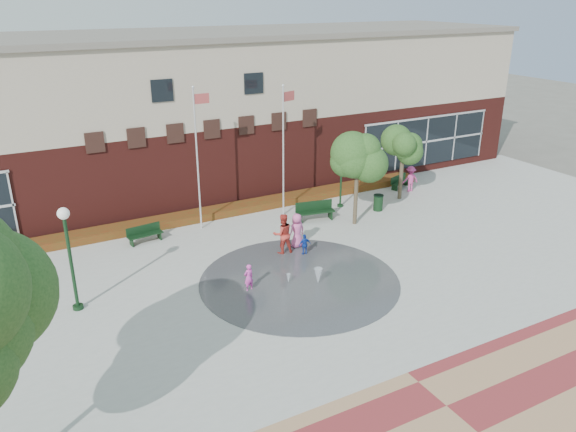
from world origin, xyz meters
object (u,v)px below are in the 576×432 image
flagpole_right (284,145)px  bench_left (145,237)px  flagpole_left (198,152)px  trash_can (378,203)px  child_splash (249,278)px

flagpole_right → bench_left: bearing=163.9°
flagpole_left → flagpole_right: flagpole_left is taller
flagpole_left → trash_can: size_ratio=7.92×
bench_left → child_splash: (2.43, -6.69, 0.31)m
flagpole_left → bench_left: size_ratio=4.15×
flagpole_right → trash_can: 6.31m
flagpole_right → trash_can: (4.90, -1.92, -3.47)m
bench_left → flagpole_right: bearing=-6.8°
flagpole_right → bench_left: flagpole_right is taller
flagpole_right → child_splash: size_ratio=5.98×
flagpole_left → trash_can: bearing=-13.4°
flagpole_left → child_splash: size_ratio=6.16×
flagpole_right → trash_can: bearing=-37.8°
flagpole_left → bench_left: bearing=-173.3°
trash_can → child_splash: child_splash is taller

